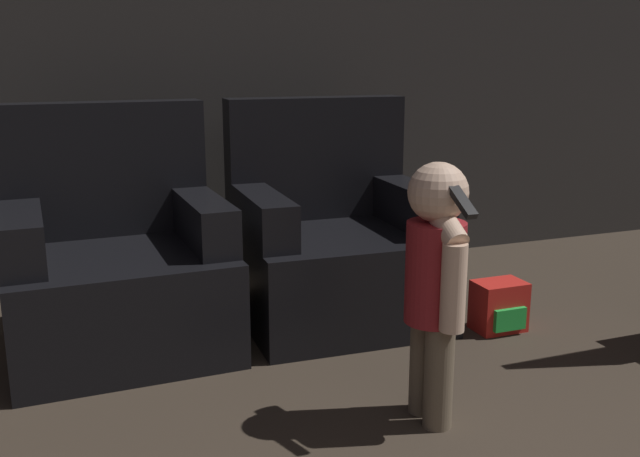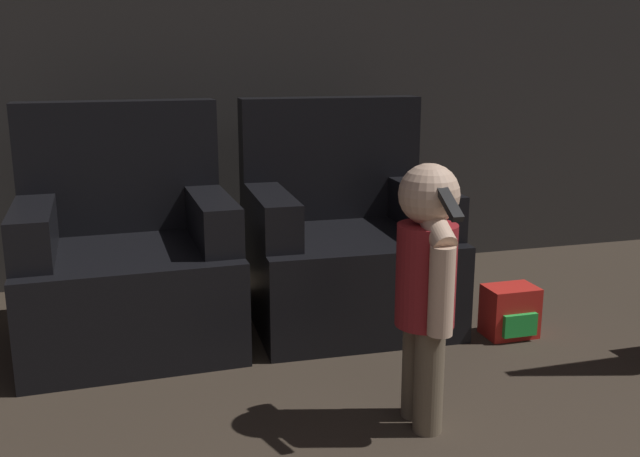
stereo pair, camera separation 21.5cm
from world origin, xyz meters
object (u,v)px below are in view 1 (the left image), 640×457
person_toddler (436,273)px  toy_backpack (499,306)px  armchair_left (118,267)px  armchair_right (333,246)px

person_toddler → toy_backpack: bearing=133.0°
armchair_left → armchair_right: (0.98, -0.00, 0.00)m
armchair_right → toy_backpack: (0.63, -0.45, -0.23)m
armchair_left → person_toddler: size_ratio=1.15×
armchair_right → toy_backpack: 0.81m
armchair_right → person_toddler: bearing=-91.6°
person_toddler → armchair_right: bearing=178.0°
armchair_left → person_toddler: (0.92, -1.07, 0.18)m
armchair_left → toy_backpack: (1.61, -0.45, -0.23)m
toy_backpack → person_toddler: bearing=-138.5°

